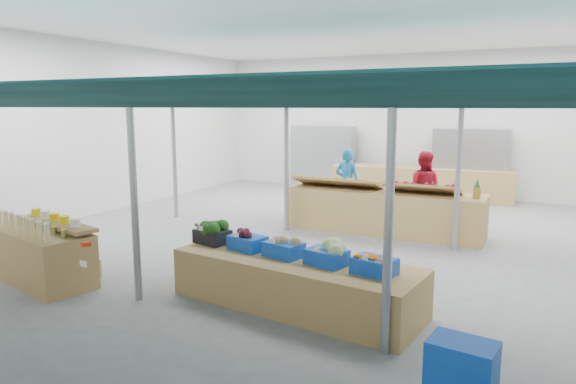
{
  "coord_description": "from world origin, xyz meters",
  "views": [
    {
      "loc": [
        3.92,
        -9.11,
        2.65
      ],
      "look_at": [
        0.11,
        -1.6,
        1.24
      ],
      "focal_mm": 32.0,
      "sensor_mm": 36.0,
      "label": 1
    }
  ],
  "objects_px": {
    "vendor_left": "(347,183)",
    "crate_stack": "(461,378)",
    "bottle_shelf": "(45,254)",
    "fruit_counter": "(382,211)",
    "vendor_right": "(423,188)",
    "veg_counter": "(295,282)"
  },
  "relations": [
    {
      "from": "crate_stack",
      "to": "vendor_left",
      "type": "distance_m",
      "value": 8.09
    },
    {
      "from": "crate_stack",
      "to": "vendor_left",
      "type": "height_order",
      "value": "vendor_left"
    },
    {
      "from": "fruit_counter",
      "to": "crate_stack",
      "type": "distance_m",
      "value": 6.57
    },
    {
      "from": "crate_stack",
      "to": "vendor_right",
      "type": "relative_size",
      "value": 0.4
    },
    {
      "from": "fruit_counter",
      "to": "vendor_right",
      "type": "bearing_deg",
      "value": 61.16
    },
    {
      "from": "veg_counter",
      "to": "vendor_right",
      "type": "xyz_separation_m",
      "value": [
        0.43,
        5.61,
        0.5
      ]
    },
    {
      "from": "fruit_counter",
      "to": "veg_counter",
      "type": "bearing_deg",
      "value": -88.08
    },
    {
      "from": "veg_counter",
      "to": "vendor_right",
      "type": "bearing_deg",
      "value": 91.91
    },
    {
      "from": "fruit_counter",
      "to": "bottle_shelf",
      "type": "bearing_deg",
      "value": -124.33
    },
    {
      "from": "bottle_shelf",
      "to": "fruit_counter",
      "type": "distance_m",
      "value": 6.49
    },
    {
      "from": "crate_stack",
      "to": "vendor_left",
      "type": "xyz_separation_m",
      "value": [
        -3.72,
        7.16,
        0.5
      ]
    },
    {
      "from": "bottle_shelf",
      "to": "vendor_left",
      "type": "distance_m",
      "value": 6.93
    },
    {
      "from": "bottle_shelf",
      "to": "crate_stack",
      "type": "distance_m",
      "value": 6.2
    },
    {
      "from": "fruit_counter",
      "to": "vendor_left",
      "type": "xyz_separation_m",
      "value": [
        -1.2,
        1.1,
        0.39
      ]
    },
    {
      "from": "veg_counter",
      "to": "vendor_left",
      "type": "bearing_deg",
      "value": 110.0
    },
    {
      "from": "fruit_counter",
      "to": "crate_stack",
      "type": "relative_size",
      "value": 6.22
    },
    {
      "from": "vendor_left",
      "to": "crate_stack",
      "type": "bearing_deg",
      "value": 117.22
    },
    {
      "from": "fruit_counter",
      "to": "vendor_right",
      "type": "height_order",
      "value": "vendor_right"
    },
    {
      "from": "vendor_left",
      "to": "vendor_right",
      "type": "xyz_separation_m",
      "value": [
        1.8,
        0.0,
        0.0
      ]
    },
    {
      "from": "veg_counter",
      "to": "vendor_left",
      "type": "distance_m",
      "value": 5.8
    },
    {
      "from": "crate_stack",
      "to": "vendor_right",
      "type": "height_order",
      "value": "vendor_right"
    },
    {
      "from": "fruit_counter",
      "to": "vendor_left",
      "type": "distance_m",
      "value": 1.67
    }
  ]
}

